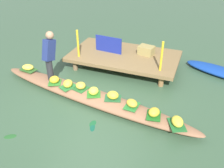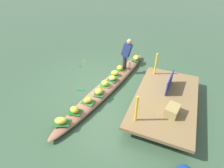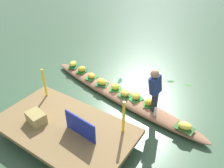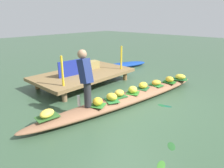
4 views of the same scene
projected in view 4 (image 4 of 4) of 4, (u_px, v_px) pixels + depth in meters
canal_water at (128, 102)px, 5.19m from camera, size 40.00×40.00×0.00m
dock_platform at (84, 74)px, 6.51m from camera, size 3.20×1.80×0.39m
vendor_boat at (128, 98)px, 5.15m from camera, size 5.54×1.54×0.24m
moored_boat at (125, 65)px, 8.83m from camera, size 2.16×1.24×0.21m
leaf_mat_0 at (169, 82)px, 6.06m from camera, size 0.34×0.41×0.01m
banana_bunch_0 at (170, 79)px, 6.03m from camera, size 0.29×0.32×0.17m
leaf_mat_1 at (180, 79)px, 6.33m from camera, size 0.45×0.52×0.01m
banana_bunch_1 at (180, 77)px, 6.30m from camera, size 0.32×0.37×0.17m
leaf_mat_2 at (143, 88)px, 5.53m from camera, size 0.44×0.39×0.01m
banana_bunch_2 at (143, 85)px, 5.50m from camera, size 0.28×0.25×0.18m
leaf_mat_3 at (112, 100)px, 4.73m from camera, size 0.43×0.47×0.01m
banana_bunch_3 at (112, 97)px, 4.70m from camera, size 0.26×0.31×0.18m
leaf_mat_4 at (47, 117)px, 3.94m from camera, size 0.48×0.35×0.01m
banana_bunch_4 at (47, 113)px, 3.92m from camera, size 0.36×0.29×0.16m
leaf_mat_5 at (133, 93)px, 5.19m from camera, size 0.42×0.42×0.01m
banana_bunch_5 at (133, 90)px, 5.16m from camera, size 0.27×0.29×0.19m
leaf_mat_6 at (98, 105)px, 4.47m from camera, size 0.42×0.42×0.01m
banana_bunch_6 at (98, 101)px, 4.44m from camera, size 0.33×0.33×0.18m
leaf_mat_7 at (119, 96)px, 4.98m from camera, size 0.39×0.40×0.01m
banana_bunch_7 at (119, 93)px, 4.96m from camera, size 0.32×0.31×0.17m
leaf_mat_8 at (156, 85)px, 5.79m from camera, size 0.31×0.40×0.01m
banana_bunch_8 at (156, 82)px, 5.77m from camera, size 0.35×0.34×0.15m
vendor_person at (85, 75)px, 4.24m from camera, size 0.25×0.43×1.25m
water_bottle at (79, 101)px, 4.41m from camera, size 0.06×0.06×0.24m
market_banner at (71, 68)px, 6.07m from camera, size 0.85×0.10×0.49m
railing_post_west at (62, 71)px, 5.14m from camera, size 0.06×0.06×0.80m
railing_post_east at (121, 58)px, 6.82m from camera, size 0.06×0.06×0.80m
produce_crate at (92, 65)px, 7.04m from camera, size 0.50×0.40×0.26m
drifting_plant_0 at (161, 165)px, 2.99m from camera, size 0.27×0.19×0.01m
drifting_plant_1 at (167, 106)px, 4.97m from camera, size 0.19×0.28×0.01m
drifting_plant_2 at (171, 146)px, 3.43m from camera, size 0.28×0.24×0.01m
drifting_plant_3 at (162, 105)px, 5.01m from camera, size 0.15×0.23×0.01m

